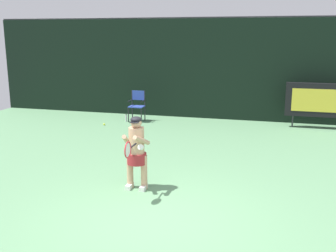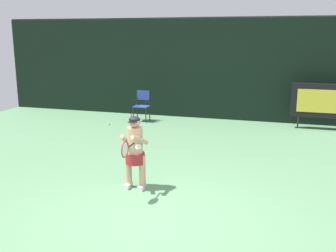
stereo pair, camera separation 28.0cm
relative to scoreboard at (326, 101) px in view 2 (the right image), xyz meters
name	(u,v)px [view 2 (the right image)]	position (x,y,z in m)	size (l,w,h in m)	color
ground	(149,226)	(-3.24, -7.97, -0.96)	(18.00, 22.00, 0.03)	#5F9164
backdrop_screen	(230,70)	(-3.24, 0.71, 0.86)	(18.00, 0.12, 3.66)	black
scoreboard	(326,101)	(0.00, 0.00, 0.00)	(2.20, 0.21, 1.50)	black
umpire_chair	(142,104)	(-6.18, -0.43, -0.33)	(0.52, 0.44, 1.08)	black
water_bottle	(131,118)	(-6.54, -0.62, -0.82)	(0.07, 0.07, 0.27)	silver
tennis_player	(135,149)	(-4.05, -6.52, -0.13)	(0.54, 0.62, 1.49)	white
tennis_racket	(125,149)	(-3.97, -7.18, 0.07)	(0.03, 0.60, 0.31)	black
tennis_ball_loose	(109,124)	(-7.04, -1.40, -0.91)	(0.07, 0.07, 0.07)	#CCDB3D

